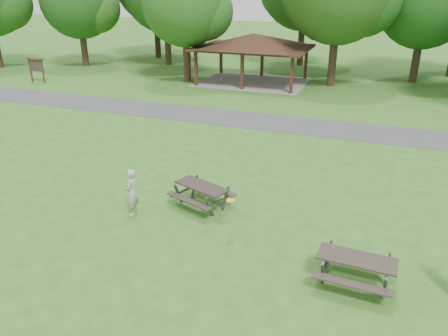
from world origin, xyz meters
TOP-DOWN VIEW (x-y plane):
  - ground at (0.00, 0.00)m, footprint 160.00×160.00m
  - asphalt_path at (0.00, 14.00)m, footprint 120.00×3.20m
  - pavilion at (-4.00, 24.00)m, footprint 8.60×7.01m
  - notice_board at (-20.00, 18.00)m, footprint 1.60×0.30m
  - tree_row_b at (-20.92, 25.53)m, footprint 7.14×6.80m
  - tree_row_d at (-8.92, 22.53)m, footprint 6.93×6.60m
  - tree_row_f at (8.09, 28.53)m, footprint 7.35×7.00m
  - picnic_table_middle at (0.41, 3.31)m, footprint 2.39×2.16m
  - picnic_table_far at (5.91, 0.67)m, footprint 2.08×1.71m
  - frisbee_in_flight at (2.05, 1.74)m, footprint 0.34×0.34m
  - frisbee_thrower at (-1.61, 1.99)m, footprint 0.53×0.68m

SIDE VIEW (x-z plane):
  - ground at x=0.00m, z-range 0.00..0.00m
  - asphalt_path at x=0.00m, z-range 0.00..0.02m
  - picnic_table_middle at x=0.41m, z-range 0.20..1.06m
  - picnic_table_far at x=5.91m, z-range 0.21..1.07m
  - frisbee_thrower at x=-1.61m, z-range 0.00..1.65m
  - frisbee_in_flight at x=2.05m, z-range 1.28..1.30m
  - notice_board at x=-20.00m, z-range 0.37..2.25m
  - pavilion at x=-4.00m, z-range 1.18..4.94m
  - tree_row_b at x=-20.92m, z-range 1.03..10.30m
  - tree_row_d at x=-8.92m, z-range 1.13..10.41m
  - tree_row_f at x=8.09m, z-range 1.06..10.62m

